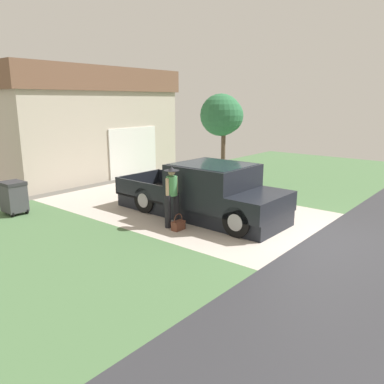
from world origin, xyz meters
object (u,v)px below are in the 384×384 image
Objects in this scene: pickup_truck at (210,193)px; house_with_garage at (74,122)px; person_with_hat at (172,195)px; wheeled_trash_bin at (14,196)px; handbag at (178,225)px; front_yard_tree at (223,116)px.

house_with_garage reaches higher than pickup_truck.
wheeled_trash_bin is (-2.20, 4.50, -0.34)m from person_with_hat.
person_with_hat reaches higher than handbag.
person_with_hat is at bearing -12.00° from pickup_truck.
house_with_garage is at bearing 110.14° from front_yard_tree.
person_with_hat is 9.62m from house_with_garage.
front_yard_tree is at bearing 22.11° from person_with_hat.
person_with_hat is 0.20× the size of house_with_garage.
wheeled_trash_bin is (-2.06, 4.84, 0.41)m from handbag.
handbag is at bearing -66.97° from wheeled_trash_bin.
pickup_truck reaches higher than wheeled_trash_bin.
person_with_hat is 3.68× the size of handbag.
handbag is at bearing -109.14° from house_with_garage.
handbag is (-0.14, -0.35, -0.75)m from person_with_hat.
house_with_garage is (1.78, 9.28, 1.69)m from pickup_truck.
handbag is 0.45× the size of wheeled_trash_bin.
pickup_truck is 9.60m from house_with_garage.
house_with_garage reaches higher than handbag.
person_with_hat is 0.84m from handbag.
person_with_hat is 0.46× the size of front_yard_tree.
wheeled_trash_bin is at bearing -53.11° from pickup_truck.
wheeled_trash_bin is (-7.76, 2.23, -2.24)m from front_yard_tree.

